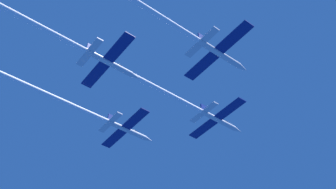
# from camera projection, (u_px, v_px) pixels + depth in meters

# --- Properties ---
(jet_lead) EXTENTS (19.45, 57.99, 3.22)m
(jet_lead) POSITION_uv_depth(u_px,v_px,m) (170.00, 95.00, 98.47)
(jet_lead) COLOR silver
(jet_left_wing) EXTENTS (19.45, 60.79, 3.22)m
(jet_left_wing) POSITION_uv_depth(u_px,v_px,m) (68.00, 104.00, 98.19)
(jet_left_wing) COLOR silver
(jet_right_wing) EXTENTS (19.45, 57.46, 3.22)m
(jet_right_wing) POSITION_uv_depth(u_px,v_px,m) (161.00, 17.00, 79.60)
(jet_right_wing) COLOR silver
(jet_slot) EXTENTS (19.45, 54.02, 3.22)m
(jet_slot) POSITION_uv_depth(u_px,v_px,m) (51.00, 32.00, 83.92)
(jet_slot) COLOR silver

